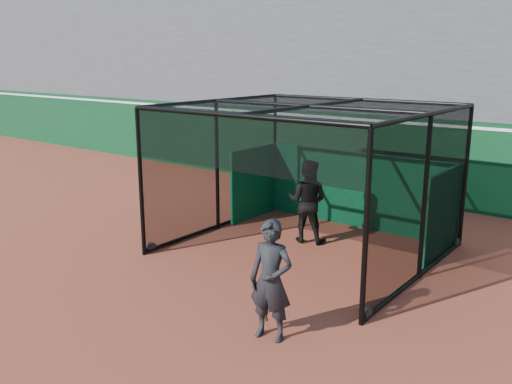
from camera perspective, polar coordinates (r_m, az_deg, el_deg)
The scene contains 6 objects.
ground at distance 10.80m, azimuth -8.44°, elevation -8.91°, with size 120.00×120.00×0.00m, color brown.
outfield_wall at distance 17.20m, azimuth 12.27°, elevation 3.92°, with size 50.00×0.50×2.50m.
grandstand at distance 20.44m, azimuth 17.50°, elevation 14.11°, with size 50.00×7.85×8.95m.
batting_cage at distance 11.79m, azimuth 5.44°, elevation 1.22°, with size 5.32×4.92×3.18m.
batter at distance 12.52m, azimuth 5.44°, elevation -0.96°, with size 0.94×0.73×1.93m, color black.
on_deck_player at distance 8.18m, azimuth 1.58°, elevation -9.31°, with size 0.75×0.57×1.87m.
Camera 1 is at (7.28, -6.82, 4.14)m, focal length 38.00 mm.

